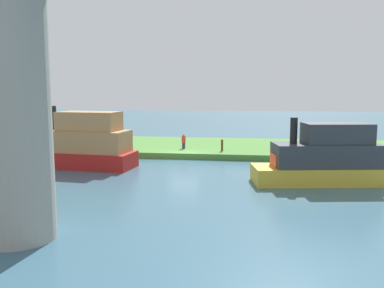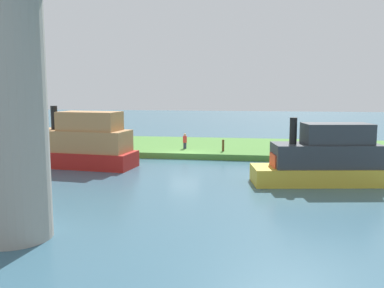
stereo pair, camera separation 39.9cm
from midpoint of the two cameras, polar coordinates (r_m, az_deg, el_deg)
ground_plane at (r=34.67m, az=-1.48°, el=-2.16°), size 160.00×160.00×0.00m
grassy_bank at (r=40.49m, az=-0.06°, el=-0.39°), size 80.00×12.00×0.50m
bridge_pylon at (r=17.13m, az=-24.32°, el=5.53°), size 2.86×2.86×10.89m
person_on_bank at (r=37.47m, az=-1.48°, el=0.43°), size 0.42×0.42×1.39m
mooring_post at (r=35.99m, az=3.87°, el=-0.19°), size 0.20×0.20×1.01m
riverboat_paddlewheel at (r=32.31m, az=-15.71°, el=-0.08°), size 9.30×3.91×4.62m
motorboat_red at (r=26.91m, az=17.32°, el=-2.01°), size 8.46×4.04×4.15m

